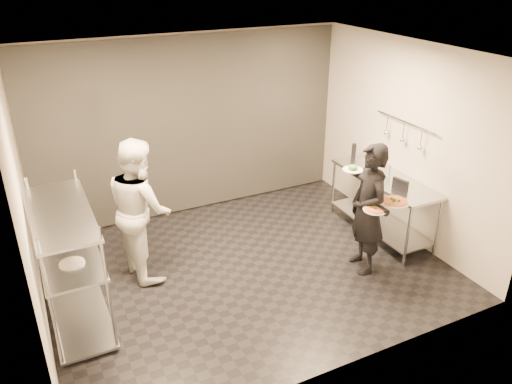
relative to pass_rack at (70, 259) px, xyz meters
name	(u,v)px	position (x,y,z in m)	size (l,w,h in m)	color
room_shell	(211,143)	(2.15, 1.18, 0.63)	(5.00, 4.00, 2.80)	black
pass_rack	(70,259)	(0.00, 0.00, 0.00)	(0.60, 1.60, 1.50)	#AEB1B5
prep_counter	(382,195)	(4.33, 0.00, -0.14)	(0.60, 1.80, 0.92)	#AEB1B5
utensil_rail	(404,133)	(4.58, 0.00, 0.78)	(0.07, 1.20, 0.31)	#AEB1B5
waiter	(368,209)	(3.55, -0.64, 0.11)	(0.64, 0.42, 1.75)	black
chef	(140,208)	(0.94, 0.57, 0.15)	(0.89, 0.70, 1.84)	silver
pizza_plate_near	(375,209)	(3.45, -0.88, 0.25)	(0.29, 0.29, 0.05)	silver
pizza_plate_far	(395,201)	(3.75, -0.88, 0.29)	(0.36, 0.36, 0.05)	silver
salad_plate	(353,168)	(3.47, -0.36, 0.58)	(0.26, 0.26, 0.07)	silver
pos_monitor	(400,185)	(4.21, -0.45, 0.24)	(0.05, 0.23, 0.17)	black
bottle_green	(366,162)	(4.22, 0.31, 0.29)	(0.08, 0.08, 0.27)	gray
bottle_clear	(389,171)	(4.38, -0.01, 0.24)	(0.05, 0.05, 0.18)	gray
bottle_dark	(354,151)	(4.36, 0.80, 0.27)	(0.07, 0.07, 0.23)	black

